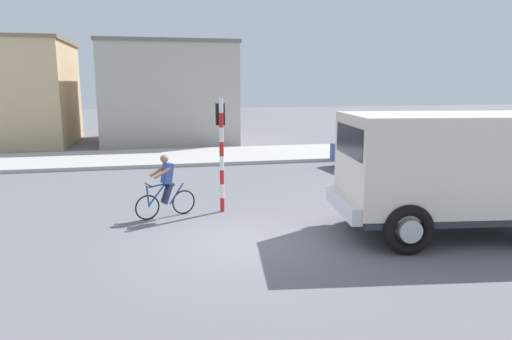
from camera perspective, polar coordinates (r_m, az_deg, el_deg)
The scene contains 7 objects.
ground_plane at distance 10.77m, azimuth -1.52°, elevation -8.87°, with size 120.00×120.00×0.00m, color slate.
sidewalk_far at distance 22.92m, azimuth -7.45°, elevation 1.70°, with size 80.00×5.00×0.16m, color #ADADA8.
truck_foreground at distance 11.90m, azimuth 23.26°, elevation 0.43°, with size 5.70×3.35×2.90m.
cyclist at distance 12.77m, azimuth -11.06°, elevation -1.93°, with size 1.63×0.73×1.72m.
traffic_light_pole at distance 12.97m, azimuth -4.33°, elevation 3.82°, with size 0.24×0.43×3.20m.
car_red_near at distance 20.96m, azimuth 14.96°, elevation 2.63°, with size 4.11×2.10×1.60m.
building_mid_block at distance 29.98m, azimuth -10.75°, elevation 9.31°, with size 7.93×7.98×6.02m.
Camera 1 is at (-1.89, -9.98, 3.59)m, focal length 32.48 mm.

